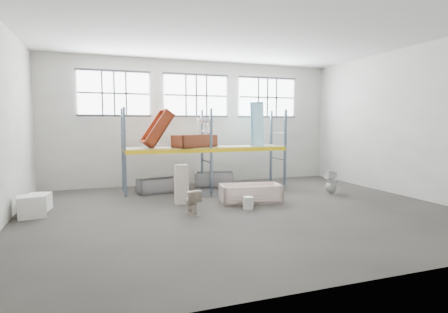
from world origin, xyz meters
name	(u,v)px	position (x,y,z in m)	size (l,w,h in m)	color
floor	(241,211)	(0.00, 0.00, -0.05)	(12.00, 10.00, 0.10)	#47423C
ceiling	(242,29)	(0.00, 0.00, 5.05)	(12.00, 10.00, 0.10)	silver
wall_back	(196,123)	(0.00, 5.05, 2.50)	(12.00, 0.10, 5.00)	#A8A69C
wall_front	(370,120)	(0.00, -5.05, 2.50)	(12.00, 0.10, 5.00)	#B6B3A7
wall_right	(408,122)	(6.05, 0.00, 2.50)	(0.10, 10.00, 5.00)	#A8A69C
window_left	(114,93)	(-3.20, 4.94, 3.60)	(2.60, 0.04, 1.60)	white
window_mid	(196,96)	(0.00, 4.94, 3.60)	(2.60, 0.04, 1.60)	white
window_right	(267,97)	(3.20, 4.94, 3.60)	(2.60, 0.04, 1.60)	white
rack_upright_la	(125,153)	(-3.00, 2.90, 1.50)	(0.08, 0.08, 3.00)	slate
rack_upright_lb	(123,150)	(-3.00, 4.10, 1.50)	(0.08, 0.08, 3.00)	slate
rack_upright_ma	(211,150)	(0.00, 2.90, 1.50)	(0.08, 0.08, 3.00)	slate
rack_upright_mb	(202,148)	(0.00, 4.10, 1.50)	(0.08, 0.08, 3.00)	slate
rack_upright_ra	(285,148)	(3.00, 2.90, 1.50)	(0.08, 0.08, 3.00)	slate
rack_upright_rb	(271,147)	(3.00, 4.10, 1.50)	(0.08, 0.08, 3.00)	slate
rack_beam_front	(211,150)	(0.00, 2.90, 1.50)	(6.00, 0.10, 0.14)	yellow
rack_beam_back	(202,148)	(0.00, 4.10, 1.50)	(6.00, 0.10, 0.14)	yellow
shelf_deck	(206,147)	(0.00, 3.50, 1.58)	(5.90, 1.10, 0.03)	gray
wet_patch	(213,192)	(0.00, 2.70, 0.00)	(1.80, 1.80, 0.00)	black
bathtub_beige	(250,193)	(0.65, 0.84, 0.28)	(1.88, 0.88, 0.55)	#F5D5CB
cistern_spare	(273,193)	(1.30, 0.59, 0.28)	(0.39, 0.18, 0.37)	beige
sink_in_tub	(251,198)	(0.58, 0.66, 0.16)	(0.40, 0.40, 0.14)	beige
toilet_beige	(192,201)	(-1.44, 0.02, 0.34)	(0.38, 0.67, 0.68)	beige
cistern_tall	(182,184)	(-1.45, 1.28, 0.61)	(0.39, 0.25, 1.21)	beige
toilet_white	(331,181)	(3.89, 1.16, 0.43)	(0.39, 0.39, 0.86)	white
steel_tub_left	(158,186)	(-1.87, 3.31, 0.26)	(1.39, 0.65, 0.51)	#999AA1
steel_tub_right	(214,179)	(0.45, 3.99, 0.27)	(1.48, 0.69, 0.54)	#A2A3A9
rust_tub_flat	(195,141)	(-0.48, 3.41, 1.82)	(1.58, 0.74, 0.44)	maroon
rust_tub_tilted	(157,128)	(-1.82, 3.54, 2.29)	(1.42, 0.67, 0.40)	maroon
sink_on_shelf	(206,134)	(-0.06, 3.33, 2.09)	(0.68, 0.53, 0.60)	silver
blue_tub_upright	(257,125)	(2.11, 3.59, 2.40)	(1.77, 0.83, 0.50)	#94D9F5
bucket	(248,203)	(0.22, 0.02, 0.18)	(0.30, 0.30, 0.35)	silver
carton_near	(31,206)	(-5.52, 1.03, 0.29)	(0.67, 0.58, 0.58)	silver
carton_far	(39,202)	(-5.46, 1.81, 0.24)	(0.58, 0.58, 0.48)	white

